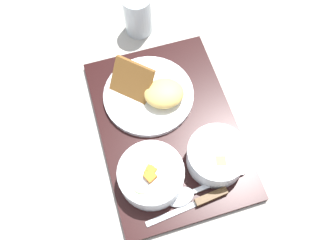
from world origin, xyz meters
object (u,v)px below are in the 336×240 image
(bowl_soup, at_px, (217,155))
(glass_water, at_px, (140,16))
(plate_main, at_px, (151,93))
(spoon, at_px, (190,193))
(bowl_salad, at_px, (151,175))
(knife, at_px, (203,200))

(bowl_soup, distance_m, glass_water, 0.39)
(glass_water, bearing_deg, plate_main, 173.77)
(spoon, bearing_deg, glass_water, -96.83)
(bowl_salad, height_order, glass_water, glass_water)
(plate_main, xyz_separation_m, spoon, (-0.23, -0.02, -0.01))
(knife, bearing_deg, spoon, -51.61)
(bowl_salad, bearing_deg, plate_main, -13.33)
(bowl_soup, xyz_separation_m, glass_water, (0.38, 0.07, -0.00))
(bowl_soup, relative_size, knife, 0.71)
(bowl_soup, xyz_separation_m, knife, (-0.07, 0.05, -0.03))
(knife, height_order, spoon, knife)
(bowl_soup, bearing_deg, plate_main, 27.07)
(knife, xyz_separation_m, spoon, (0.02, 0.02, -0.00))
(bowl_soup, height_order, spoon, bowl_soup)
(plate_main, distance_m, glass_water, 0.21)
(plate_main, relative_size, glass_water, 1.89)
(plate_main, bearing_deg, knife, -170.18)
(bowl_salad, distance_m, glass_water, 0.40)
(glass_water, bearing_deg, bowl_salad, 170.39)
(spoon, bearing_deg, bowl_soup, -149.09)
(bowl_salad, height_order, bowl_soup, bowl_salad)
(bowl_soup, bearing_deg, knife, 146.68)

